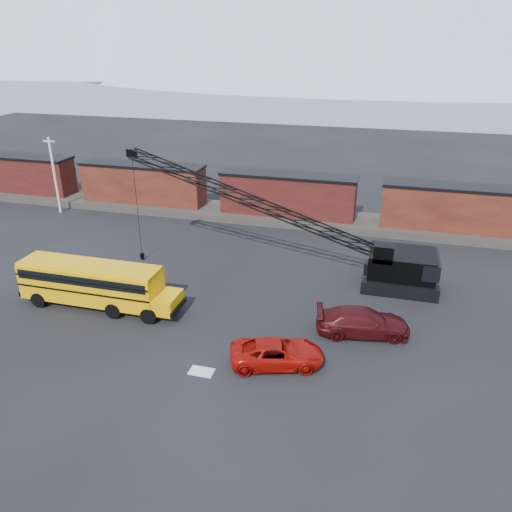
# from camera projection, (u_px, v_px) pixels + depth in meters

# --- Properties ---
(ground) EXTENTS (160.00, 160.00, 0.00)m
(ground) POSITION_uv_depth(u_px,v_px,m) (216.00, 333.00, 31.96)
(ground) COLOR black
(ground) RESTS_ON ground
(gravel_berm) EXTENTS (120.00, 5.00, 0.70)m
(gravel_berm) POSITION_uv_depth(u_px,v_px,m) (287.00, 217.00, 51.21)
(gravel_berm) COLOR #49443B
(gravel_berm) RESTS_ON ground
(boxcar_west_far) EXTENTS (13.70, 3.10, 4.17)m
(boxcar_west_far) POSITION_uv_depth(u_px,v_px,m) (18.00, 173.00, 57.87)
(boxcar_west_far) COLOR #551918
(boxcar_west_far) RESTS_ON gravel_berm
(boxcar_west_near) EXTENTS (13.70, 3.10, 4.17)m
(boxcar_west_near) POSITION_uv_depth(u_px,v_px,m) (143.00, 183.00, 54.05)
(boxcar_west_near) COLOR #431413
(boxcar_west_near) RESTS_ON gravel_berm
(boxcar_mid) EXTENTS (13.70, 3.10, 4.17)m
(boxcar_mid) POSITION_uv_depth(u_px,v_px,m) (288.00, 194.00, 50.22)
(boxcar_mid) COLOR #551918
(boxcar_mid) RESTS_ON gravel_berm
(boxcar_east_near) EXTENTS (13.70, 3.10, 4.17)m
(boxcar_east_near) POSITION_uv_depth(u_px,v_px,m) (456.00, 208.00, 46.40)
(boxcar_east_near) COLOR #431413
(boxcar_east_near) RESTS_ON gravel_berm
(utility_pole) EXTENTS (1.40, 0.24, 8.00)m
(utility_pole) POSITION_uv_depth(u_px,v_px,m) (55.00, 175.00, 51.87)
(utility_pole) COLOR silver
(utility_pole) RESTS_ON ground
(snow_patch) EXTENTS (1.40, 0.90, 0.02)m
(snow_patch) POSITION_uv_depth(u_px,v_px,m) (201.00, 372.00, 28.31)
(snow_patch) COLOR silver
(snow_patch) RESTS_ON ground
(school_bus) EXTENTS (11.65, 2.65, 3.19)m
(school_bus) POSITION_uv_depth(u_px,v_px,m) (96.00, 283.00, 34.42)
(school_bus) COLOR #F5AE05
(school_bus) RESTS_ON ground
(red_pickup) EXTENTS (5.90, 3.99, 1.50)m
(red_pickup) POSITION_uv_depth(u_px,v_px,m) (277.00, 353.00, 28.69)
(red_pickup) COLOR #AA0F08
(red_pickup) RESTS_ON ground
(maroon_suv) EXTENTS (6.23, 3.44, 1.71)m
(maroon_suv) POSITION_uv_depth(u_px,v_px,m) (363.00, 322.00, 31.59)
(maroon_suv) COLOR #3D0A0D
(maroon_suv) RESTS_ON ground
(crawler_crane) EXTENTS (24.32, 4.20, 9.62)m
(crawler_crane) POSITION_uv_depth(u_px,v_px,m) (272.00, 210.00, 38.01)
(crawler_crane) COLOR black
(crawler_crane) RESTS_ON ground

